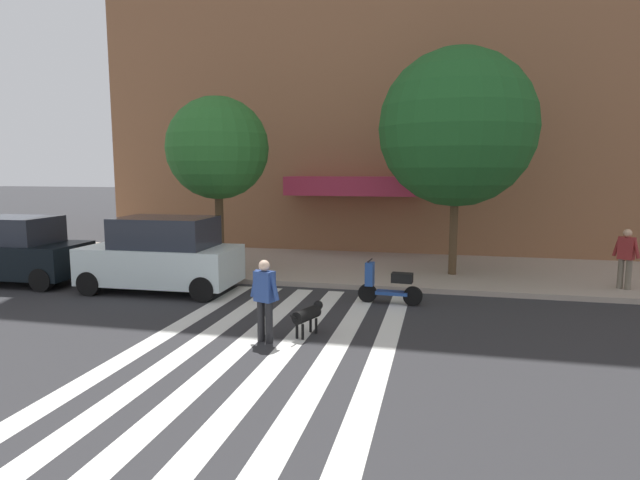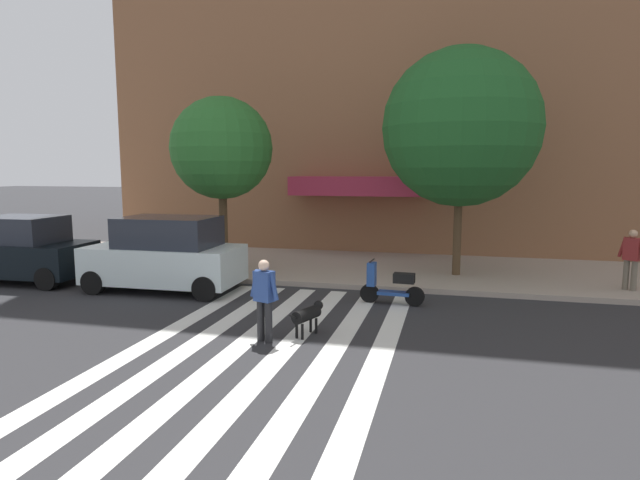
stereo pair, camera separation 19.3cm
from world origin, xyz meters
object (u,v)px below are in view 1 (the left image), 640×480
object	(u,v)px
parked_car_near_curb	(13,252)
dog_on_leash	(308,314)
parked_car_behind_first	(162,255)
pedestrian_bystander	(626,255)
street_tree_nearest	(218,149)
pedestrian_dog_walker	(265,296)
street_tree_middle	(457,128)
parked_scooter	(390,285)

from	to	relation	value
parked_car_near_curb	dog_on_leash	size ratio (longest dim) A/B	4.05
parked_car_behind_first	pedestrian_bystander	distance (m)	12.65
street_tree_nearest	pedestrian_dog_walker	size ratio (longest dim) A/B	3.35
dog_on_leash	street_tree_middle	bearing A→B (deg)	65.37
street_tree_middle	pedestrian_dog_walker	bearing A→B (deg)	-117.63
street_tree_middle	pedestrian_bystander	world-z (taller)	street_tree_middle
pedestrian_dog_walker	street_tree_middle	bearing A→B (deg)	62.37
parked_car_near_curb	pedestrian_bystander	size ratio (longest dim) A/B	2.65
parked_car_near_curb	parked_car_behind_first	size ratio (longest dim) A/B	1.02
parked_car_behind_first	dog_on_leash	distance (m)	5.77
parked_car_near_curb	pedestrian_dog_walker	distance (m)	9.77
dog_on_leash	parked_car_behind_first	bearing A→B (deg)	149.17
parked_car_behind_first	pedestrian_dog_walker	distance (m)	5.49
parked_car_near_curb	street_tree_middle	distance (m)	13.77
parked_scooter	pedestrian_bystander	bearing A→B (deg)	22.04
parked_car_near_curb	pedestrian_bystander	bearing A→B (deg)	8.09
parked_car_behind_first	dog_on_leash	size ratio (longest dim) A/B	3.98
parked_car_near_curb	parked_scooter	xyz separation A→B (m)	(11.22, -0.01, -0.46)
parked_car_near_curb	street_tree_nearest	distance (m)	6.81
parked_scooter	parked_car_behind_first	bearing A→B (deg)	179.93
parked_car_near_curb	pedestrian_bystander	world-z (taller)	parked_car_near_curb
parked_car_behind_first	street_tree_nearest	distance (m)	4.01
parked_scooter	street_tree_middle	bearing A→B (deg)	65.83
parked_car_near_curb	parked_car_behind_first	xyz separation A→B (m)	(4.91, -0.00, 0.07)
parked_car_near_curb	street_tree_nearest	xyz separation A→B (m)	(5.50, 2.58, 3.09)
street_tree_middle	pedestrian_bystander	bearing A→B (deg)	-13.23
parked_car_behind_first	dog_on_leash	world-z (taller)	parked_car_behind_first
pedestrian_dog_walker	pedestrian_bystander	world-z (taller)	pedestrian_bystander
parked_scooter	dog_on_leash	distance (m)	3.24
parked_car_behind_first	street_tree_middle	size ratio (longest dim) A/B	0.63
dog_on_leash	street_tree_nearest	bearing A→B (deg)	128.15
parked_car_near_curb	street_tree_middle	world-z (taller)	street_tree_middle
pedestrian_dog_walker	dog_on_leash	xyz separation A→B (m)	(0.73, 0.59, -0.48)
street_tree_middle	street_tree_nearest	bearing A→B (deg)	-172.63
parked_car_near_curb	pedestrian_dog_walker	xyz separation A→B (m)	(9.11, -3.53, -0.01)
street_tree_middle	parked_scooter	bearing A→B (deg)	-114.17
parked_car_near_curb	pedestrian_dog_walker	bearing A→B (deg)	-21.19
parked_scooter	pedestrian_dog_walker	world-z (taller)	pedestrian_dog_walker
street_tree_nearest	pedestrian_bystander	size ratio (longest dim) A/B	3.35
street_tree_nearest	pedestrian_dog_walker	world-z (taller)	street_tree_nearest
parked_scooter	street_tree_middle	world-z (taller)	street_tree_middle
parked_car_behind_first	street_tree_middle	world-z (taller)	street_tree_middle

